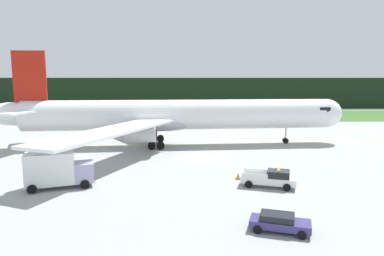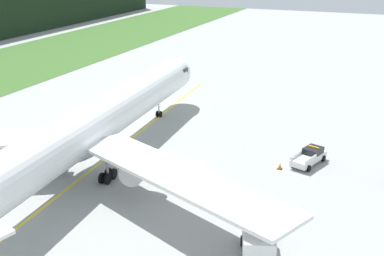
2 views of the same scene
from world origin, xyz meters
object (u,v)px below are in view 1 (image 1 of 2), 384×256
catering_truck (57,169)px  ops_pickup_truck (271,178)px  airliner (172,115)px  apron_cone (238,176)px  staff_car (279,222)px

catering_truck → ops_pickup_truck: bearing=-0.7°
airliner → apron_cone: 22.02m
ops_pickup_truck → catering_truck: 21.81m
staff_car → apron_cone: bearing=93.8°
apron_cone → staff_car: bearing=-86.2°
catering_truck → staff_car: 22.51m
airliner → apron_cone: (7.94, -20.00, -4.67)m
staff_car → apron_cone: size_ratio=6.57×
ops_pickup_truck → staff_car: ops_pickup_truck is taller
ops_pickup_truck → staff_car: size_ratio=1.26×
apron_cone → catering_truck: bearing=-172.3°
airliner → staff_car: (8.83, -33.24, -4.31)m
catering_truck → apron_cone: size_ratio=9.83×
staff_car → apron_cone: (-0.88, 13.24, -0.36)m
ops_pickup_truck → catering_truck: (-21.78, 0.26, 1.01)m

